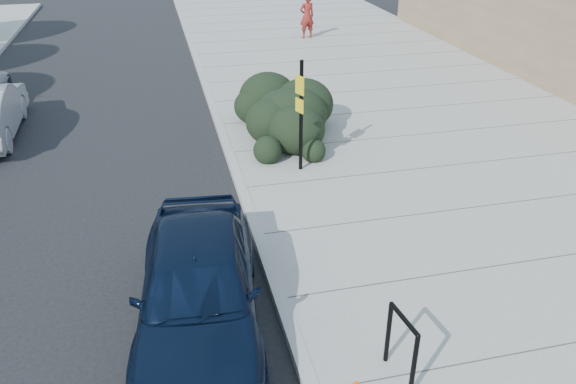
{
  "coord_description": "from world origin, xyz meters",
  "views": [
    {
      "loc": [
        -1.57,
        -7.11,
        6.06
      ],
      "look_at": [
        0.6,
        2.03,
        1.0
      ],
      "focal_mm": 35.0,
      "sensor_mm": 36.0,
      "label": 1
    }
  ],
  "objects_px": {
    "bike_rack": "(402,342)",
    "sedan_navy": "(198,286)",
    "sign_post": "(301,110)",
    "pedestrian": "(307,16)"
  },
  "relations": [
    {
      "from": "bike_rack",
      "to": "pedestrian",
      "type": "relative_size",
      "value": 0.55
    },
    {
      "from": "pedestrian",
      "to": "sign_post",
      "type": "bearing_deg",
      "value": 65.39
    },
    {
      "from": "sign_post",
      "to": "pedestrian",
      "type": "height_order",
      "value": "sign_post"
    },
    {
      "from": "bike_rack",
      "to": "pedestrian",
      "type": "xyz_separation_m",
      "value": [
        4.02,
        19.82,
        0.32
      ]
    },
    {
      "from": "sedan_navy",
      "to": "pedestrian",
      "type": "bearing_deg",
      "value": 76.12
    },
    {
      "from": "sign_post",
      "to": "sedan_navy",
      "type": "xyz_separation_m",
      "value": [
        -2.84,
        -4.81,
        -0.87
      ]
    },
    {
      "from": "bike_rack",
      "to": "sign_post",
      "type": "xyz_separation_m",
      "value": [
        0.32,
        6.63,
        0.87
      ]
    },
    {
      "from": "sedan_navy",
      "to": "bike_rack",
      "type": "bearing_deg",
      "value": -29.89
    },
    {
      "from": "bike_rack",
      "to": "sedan_navy",
      "type": "distance_m",
      "value": 3.11
    },
    {
      "from": "pedestrian",
      "to": "bike_rack",
      "type": "bearing_deg",
      "value": 69.6
    }
  ]
}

